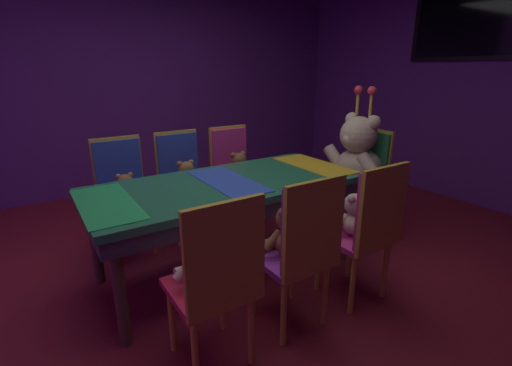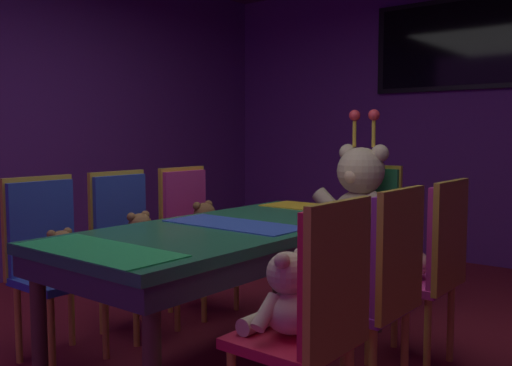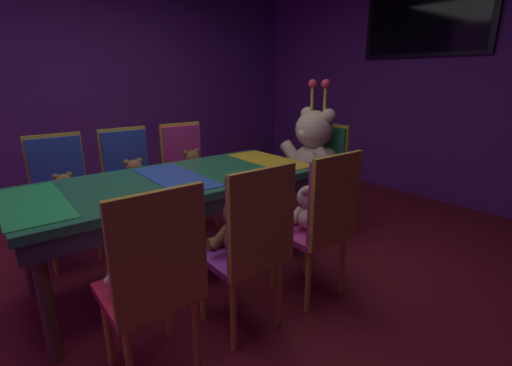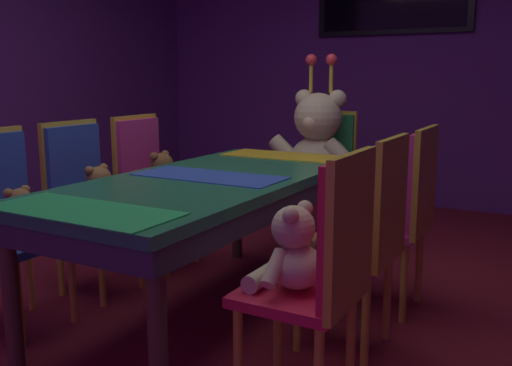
{
  "view_description": "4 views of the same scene",
  "coord_description": "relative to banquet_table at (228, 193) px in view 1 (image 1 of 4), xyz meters",
  "views": [
    {
      "loc": [
        2.22,
        -1.19,
        1.53
      ],
      "look_at": [
        0.06,
        0.21,
        0.71
      ],
      "focal_mm": 25.01,
      "sensor_mm": 36.0,
      "label": 1
    },
    {
      "loc": [
        1.92,
        -2.22,
        1.21
      ],
      "look_at": [
        -0.04,
        0.23,
        0.94
      ],
      "focal_mm": 39.56,
      "sensor_mm": 36.0,
      "label": 2
    },
    {
      "loc": [
        2.2,
        -1.02,
        1.4
      ],
      "look_at": [
        0.2,
        0.56,
        0.64
      ],
      "focal_mm": 24.95,
      "sensor_mm": 36.0,
      "label": 3
    },
    {
      "loc": [
        1.58,
        -2.33,
        1.24
      ],
      "look_at": [
        0.2,
        0.12,
        0.71
      ],
      "focal_mm": 39.82,
      "sensor_mm": 36.0,
      "label": 4
    }
  ],
  "objects": [
    {
      "name": "teddy_left_2",
      "position": [
        -0.71,
        0.52,
        -0.06
      ],
      "size": [
        0.25,
        0.32,
        0.3
      ],
      "color": "brown",
      "rests_on": "chair_left_2"
    },
    {
      "name": "ground_plane",
      "position": [
        0.0,
        0.0,
        -0.65
      ],
      "size": [
        7.9,
        7.9,
        0.0
      ],
      "primitive_type": "plane",
      "color": "maroon"
    },
    {
      "name": "teddy_right_0",
      "position": [
        0.71,
        -0.52,
        -0.05
      ],
      "size": [
        0.27,
        0.35,
        0.33
      ],
      "rotation": [
        0.0,
        0.0,
        3.14
      ],
      "color": "beige",
      "rests_on": "chair_right_0"
    },
    {
      "name": "chair_right_0",
      "position": [
        0.86,
        -0.52,
        -0.05
      ],
      "size": [
        0.42,
        0.41,
        0.98
      ],
      "rotation": [
        0.0,
        0.0,
        3.14
      ],
      "color": "red",
      "rests_on": "ground_plane"
    },
    {
      "name": "wall_left",
      "position": [
        -2.6,
        0.0,
        0.75
      ],
      "size": [
        0.12,
        6.4,
        2.8
      ],
      "primitive_type": "cube",
      "color": "#59267F",
      "rests_on": "ground_plane"
    },
    {
      "name": "chair_right_2",
      "position": [
        0.86,
        0.56,
        -0.05
      ],
      "size": [
        0.42,
        0.41,
        0.98
      ],
      "rotation": [
        0.0,
        0.0,
        3.14
      ],
      "color": "#CC338C",
      "rests_on": "ground_plane"
    },
    {
      "name": "teddy_right_2",
      "position": [
        0.72,
        0.56,
        -0.07
      ],
      "size": [
        0.24,
        0.31,
        0.3
      ],
      "rotation": [
        0.0,
        0.0,
        3.14
      ],
      "color": "beige",
      "rests_on": "chair_right_2"
    },
    {
      "name": "teddy_right_1",
      "position": [
        0.7,
        0.02,
        -0.06
      ],
      "size": [
        0.26,
        0.34,
        0.32
      ],
      "rotation": [
        0.0,
        0.0,
        3.14
      ],
      "color": "brown",
      "rests_on": "chair_right_1"
    },
    {
      "name": "wall_back",
      "position": [
        0.0,
        3.2,
        0.75
      ],
      "size": [
        5.2,
        0.12,
        2.8
      ],
      "primitive_type": "cube",
      "color": "#59267F",
      "rests_on": "ground_plane"
    },
    {
      "name": "teddy_left_0",
      "position": [
        -0.71,
        -0.57,
        -0.08
      ],
      "size": [
        0.21,
        0.27,
        0.26
      ],
      "color": "olive",
      "rests_on": "chair_left_0"
    },
    {
      "name": "throne_chair",
      "position": [
        0.0,
        1.54,
        -0.05
      ],
      "size": [
        0.41,
        0.42,
        0.98
      ],
      "rotation": [
        0.0,
        0.0,
        -1.57
      ],
      "color": "#268C4C",
      "rests_on": "ground_plane"
    },
    {
      "name": "teddy_left_1",
      "position": [
        -0.72,
        -0.03,
        -0.07
      ],
      "size": [
        0.24,
        0.31,
        0.29
      ],
      "color": "olive",
      "rests_on": "chair_left_1"
    },
    {
      "name": "chair_left_1",
      "position": [
        -0.86,
        -0.03,
        -0.05
      ],
      "size": [
        0.42,
        0.41,
        0.98
      ],
      "color": "#2D47B2",
      "rests_on": "ground_plane"
    },
    {
      "name": "chair_right_1",
      "position": [
        0.84,
        0.02,
        -0.05
      ],
      "size": [
        0.42,
        0.41,
        0.98
      ],
      "rotation": [
        0.0,
        0.0,
        3.14
      ],
      "color": "purple",
      "rests_on": "ground_plane"
    },
    {
      "name": "chair_left_2",
      "position": [
        -0.85,
        0.52,
        -0.05
      ],
      "size": [
        0.42,
        0.41,
        0.98
      ],
      "color": "#CC338C",
      "rests_on": "ground_plane"
    },
    {
      "name": "banquet_table",
      "position": [
        0.0,
        0.0,
        0.0
      ],
      "size": [
        0.9,
        2.02,
        0.75
      ],
      "color": "#26724C",
      "rests_on": "ground_plane"
    },
    {
      "name": "king_teddy_bear",
      "position": [
        0.0,
        1.37,
        0.1
      ],
      "size": [
        0.72,
        0.56,
        0.93
      ],
      "rotation": [
        0.0,
        0.0,
        -1.57
      ],
      "color": "beige",
      "rests_on": "throne_chair"
    },
    {
      "name": "wall_tv",
      "position": [
        0.0,
        3.11,
        1.4
      ],
      "size": [
        1.47,
        0.06,
        0.85
      ],
      "color": "black"
    },
    {
      "name": "chair_left_0",
      "position": [
        -0.85,
        -0.57,
        -0.05
      ],
      "size": [
        0.42,
        0.41,
        0.98
      ],
      "color": "#2D47B2",
      "rests_on": "ground_plane"
    }
  ]
}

